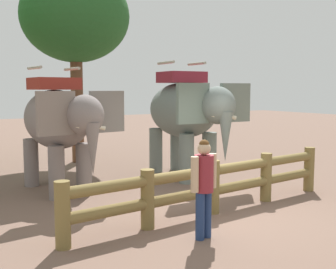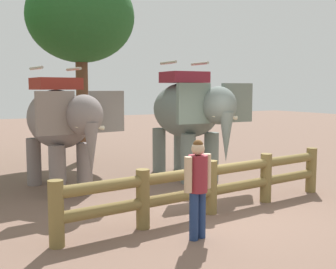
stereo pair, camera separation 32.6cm
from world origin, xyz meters
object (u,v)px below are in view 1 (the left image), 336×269
(log_fence, at_px, (213,183))
(tourist_woman_in_black, at_px, (204,182))
(elephant_center, at_px, (186,113))
(elephant_near_left, at_px, (59,122))
(tree_far_left, at_px, (75,17))

(log_fence, height_order, tourist_woman_in_black, tourist_woman_in_black)
(elephant_center, distance_m, tourist_woman_in_black, 4.90)
(tourist_woman_in_black, bearing_deg, elephant_near_left, 103.57)
(elephant_near_left, height_order, elephant_center, elephant_center)
(tourist_woman_in_black, bearing_deg, elephant_center, 59.83)
(log_fence, height_order, elephant_near_left, elephant_near_left)
(log_fence, height_order, elephant_center, elephant_center)
(elephant_near_left, xyz_separation_m, elephant_center, (3.47, -0.14, 0.13))
(log_fence, xyz_separation_m, elephant_center, (1.43, 3.12, 1.18))
(elephant_near_left, distance_m, tourist_woman_in_black, 4.49)
(elephant_center, xyz_separation_m, tree_far_left, (-1.69, 3.95, 2.96))
(elephant_center, relative_size, tourist_woman_in_black, 2.27)
(elephant_center, bearing_deg, log_fence, -114.55)
(elephant_center, bearing_deg, tree_far_left, 113.21)
(elephant_near_left, height_order, tourist_woman_in_black, elephant_near_left)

